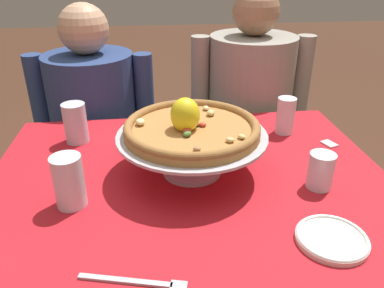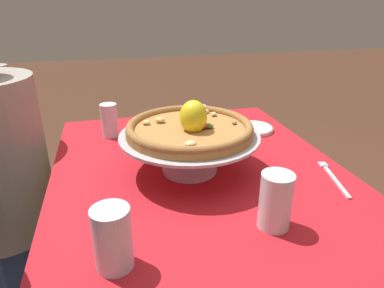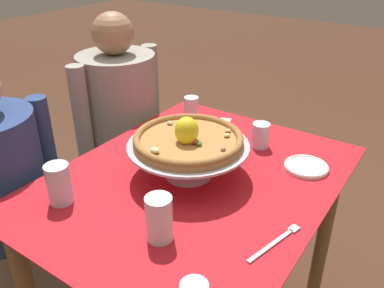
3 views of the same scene
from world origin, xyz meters
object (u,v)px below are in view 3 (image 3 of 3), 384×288
(water_glass_side_right, at_px, (260,137))
(side_plate, at_px, (306,167))
(diner_left, at_px, (2,207))
(diner_right, at_px, (122,134))
(pizza, at_px, (188,139))
(dinner_fork, at_px, (277,241))
(water_glass_back_left, at_px, (59,185))
(sugar_packet, at_px, (226,120))
(water_glass_side_left, at_px, (159,221))
(pizza_stand, at_px, (188,151))
(water_glass_back_right, at_px, (191,113))

(water_glass_side_right, distance_m, side_plate, 0.22)
(diner_left, xyz_separation_m, diner_right, (0.70, 0.01, 0.03))
(pizza, relative_size, diner_right, 0.31)
(pizza, relative_size, dinner_fork, 1.76)
(water_glass_side_right, distance_m, water_glass_back_left, 0.78)
(sugar_packet, bearing_deg, side_plate, -113.79)
(water_glass_back_left, bearing_deg, side_plate, -42.16)
(pizza, xyz_separation_m, water_glass_side_left, (-0.32, -0.12, -0.08))
(dinner_fork, height_order, sugar_packet, dinner_fork)
(pizza_stand, bearing_deg, diner_left, 119.23)
(pizza, height_order, water_glass_back_left, pizza)
(sugar_packet, distance_m, diner_right, 0.57)
(diner_left, distance_m, diner_right, 0.70)
(water_glass_back_right, height_order, diner_right, diner_right)
(diner_left, bearing_deg, water_glass_back_right, -30.13)
(pizza_stand, relative_size, pizza, 1.12)
(water_glass_side_right, bearing_deg, water_glass_back_left, 152.65)
(pizza, bearing_deg, water_glass_back_left, 145.97)
(water_glass_back_left, xyz_separation_m, diner_right, (0.70, 0.41, -0.23))
(water_glass_back_left, relative_size, side_plate, 0.84)
(pizza_stand, xyz_separation_m, water_glass_back_right, (0.35, 0.23, -0.04))
(pizza, relative_size, diner_left, 0.32)
(pizza, relative_size, water_glass_back_right, 2.94)
(water_glass_back_right, distance_m, side_plate, 0.57)
(water_glass_back_left, height_order, side_plate, water_glass_back_left)
(water_glass_side_left, relative_size, water_glass_back_left, 1.02)
(sugar_packet, bearing_deg, water_glass_side_right, -120.37)
(water_glass_side_right, bearing_deg, diner_left, 132.35)
(water_glass_side_left, height_order, diner_left, diner_left)
(water_glass_back_left, relative_size, diner_left, 0.11)
(sugar_packet, bearing_deg, diner_left, 147.88)
(water_glass_side_right, height_order, side_plate, water_glass_side_right)
(pizza_stand, height_order, water_glass_back_right, water_glass_back_right)
(side_plate, bearing_deg, water_glass_side_right, 74.34)
(water_glass_side_left, bearing_deg, sugar_packet, 17.23)
(pizza, distance_m, diner_right, 0.80)
(diner_left, relative_size, diner_right, 0.96)
(pizza, distance_m, water_glass_back_left, 0.44)
(pizza, distance_m, side_plate, 0.45)
(water_glass_back_right, height_order, sugar_packet, water_glass_back_right)
(pizza_stand, xyz_separation_m, dinner_fork, (-0.15, -0.40, -0.09))
(water_glass_side_right, height_order, dinner_fork, water_glass_side_right)
(side_plate, xyz_separation_m, diner_right, (0.07, 0.98, -0.17))
(water_glass_back_left, height_order, sugar_packet, water_glass_back_left)
(dinner_fork, distance_m, sugar_packet, 0.81)
(water_glass_side_right, xyz_separation_m, water_glass_back_left, (-0.69, 0.36, 0.02))
(pizza_stand, distance_m, water_glass_back_right, 0.42)
(water_glass_back_right, relative_size, sugar_packet, 2.54)
(pizza_stand, relative_size, diner_right, 0.34)
(water_glass_side_right, bearing_deg, pizza, 160.82)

